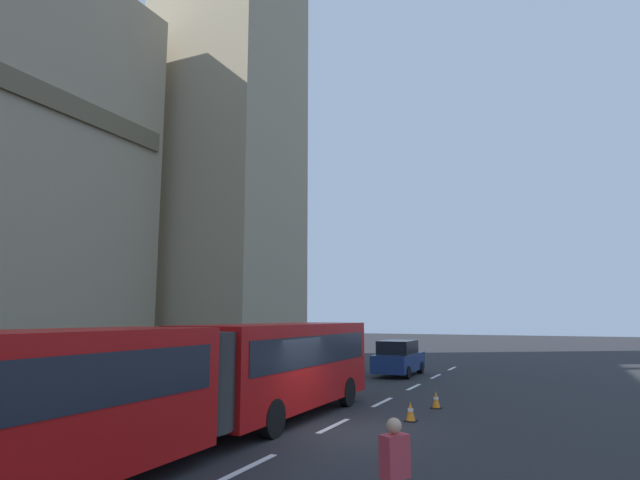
# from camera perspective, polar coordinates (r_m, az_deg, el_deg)

# --- Properties ---
(ground_plane) EXTENTS (160.00, 160.00, 0.00)m
(ground_plane) POSITION_cam_1_polar(r_m,az_deg,el_deg) (15.53, 0.65, -20.01)
(ground_plane) COLOR #262628
(lane_centre_marking) EXTENTS (39.00, 0.16, 0.01)m
(lane_centre_marking) POSITION_cam_1_polar(r_m,az_deg,el_deg) (16.03, 1.50, -19.62)
(lane_centre_marking) COLOR silver
(lane_centre_marking) RESTS_ON ground_plane
(articulated_bus) EXTENTS (18.09, 2.54, 2.90)m
(articulated_bus) POSITION_cam_1_polar(r_m,az_deg,el_deg) (13.14, -14.43, -14.17)
(articulated_bus) COLOR #B20F0F
(articulated_bus) RESTS_ON ground_plane
(sedan_lead) EXTENTS (4.40, 1.86, 1.85)m
(sedan_lead) POSITION_cam_1_polar(r_m,az_deg,el_deg) (29.14, 8.61, -12.63)
(sedan_lead) COLOR navy
(sedan_lead) RESTS_ON ground_plane
(traffic_cone_west) EXTENTS (0.36, 0.36, 0.58)m
(traffic_cone_west) POSITION_cam_1_polar(r_m,az_deg,el_deg) (16.86, 9.85, -17.98)
(traffic_cone_west) COLOR black
(traffic_cone_west) RESTS_ON ground_plane
(traffic_cone_middle) EXTENTS (0.36, 0.36, 0.58)m
(traffic_cone_middle) POSITION_cam_1_polar(r_m,az_deg,el_deg) (19.29, 12.55, -16.66)
(traffic_cone_middle) COLOR black
(traffic_cone_middle) RESTS_ON ground_plane
(pedestrian_near_cones) EXTENTS (0.47, 0.41, 1.69)m
(pedestrian_near_cones) POSITION_cam_1_polar(r_m,az_deg,el_deg) (8.21, 8.19, -23.99)
(pedestrian_near_cones) COLOR #262D4C
(pedestrian_near_cones) RESTS_ON ground_plane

